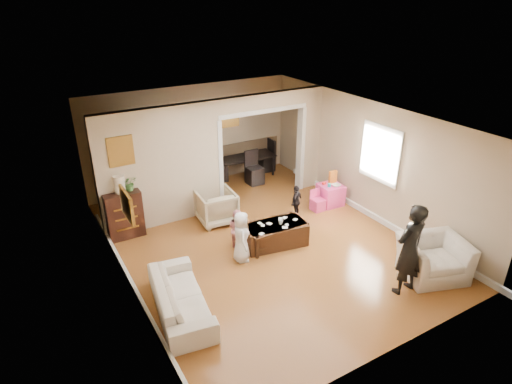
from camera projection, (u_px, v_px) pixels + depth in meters
floor at (261, 241)px, 8.94m from camera, size 7.00×7.00×0.00m
partition_left at (162, 168)px, 9.17m from camera, size 2.75×0.18×2.60m
partition_right at (309, 139)px, 10.93m from camera, size 0.55×0.18×2.60m
partition_header at (262, 101)px, 9.82m from camera, size 2.22×0.18×0.35m
window_pane at (381, 154)px, 9.22m from camera, size 0.03×0.95×1.10m
framed_art_partition at (121, 151)px, 8.48m from camera, size 0.45×0.03×0.55m
framed_art_sofa_wall at (127, 205)px, 6.47m from camera, size 0.03×0.55×0.40m
framed_art_alcove at (230, 116)px, 11.41m from camera, size 0.45×0.03×0.55m
sofa at (180, 297)px, 6.91m from camera, size 1.02×1.99×0.55m
armchair_back at (216, 207)px, 9.55m from camera, size 0.85×0.87×0.74m
armchair_front at (433, 258)px, 7.76m from camera, size 1.35×1.26×0.71m
dresser at (124, 214)px, 8.96m from camera, size 0.73×0.41×1.01m
table_lamp at (119, 184)px, 8.66m from camera, size 0.22×0.22×0.36m
potted_plant at (129, 183)px, 8.76m from camera, size 0.29×0.25×0.33m
coffee_table at (275, 234)px, 8.75m from camera, size 1.33×0.83×0.47m
coffee_cup at (281, 222)px, 8.64m from camera, size 0.12×0.12×0.09m
play_table at (330, 195)px, 10.39m from camera, size 0.56×0.56×0.50m
cereal_box at (333, 177)px, 10.35m from camera, size 0.20×0.08×0.30m
cyan_cup at (329, 185)px, 10.18m from camera, size 0.08×0.08×0.08m
toy_block at (324, 183)px, 10.31m from camera, size 0.09×0.08×0.05m
play_bowl at (336, 185)px, 10.20m from camera, size 0.22×0.22×0.05m
dining_table at (243, 165)px, 11.99m from camera, size 1.76×1.08×0.59m
adult_person at (409, 250)px, 7.15m from camera, size 0.63×0.44×1.66m
child_kneel_a at (241, 237)px, 8.13m from camera, size 0.47×0.58×1.01m
child_kneel_b at (237, 229)px, 8.59m from camera, size 0.38×0.45×0.83m
child_toddler at (296, 201)px, 9.75m from camera, size 0.49×0.39×0.78m
craft_papers at (276, 224)px, 8.66m from camera, size 1.01×0.52×0.00m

